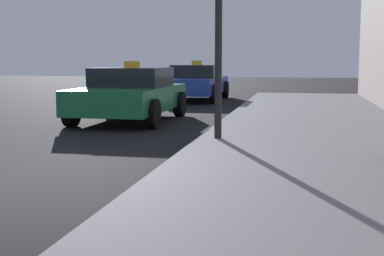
# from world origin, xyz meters

# --- Properties ---
(sidewalk) EXTENTS (4.00, 32.00, 0.15)m
(sidewalk) POSITION_xyz_m (4.00, 0.00, 0.07)
(sidewalk) COLOR slate
(sidewalk) RESTS_ON ground_plane
(car_green) EXTENTS (2.07, 4.10, 1.43)m
(car_green) POSITION_xyz_m (-0.30, 6.56, 0.65)
(car_green) COLOR #196638
(car_green) RESTS_ON ground_plane
(car_blue) EXTENTS (1.98, 4.44, 1.43)m
(car_blue) POSITION_xyz_m (-0.05, 13.52, 0.65)
(car_blue) COLOR #233899
(car_blue) RESTS_ON ground_plane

